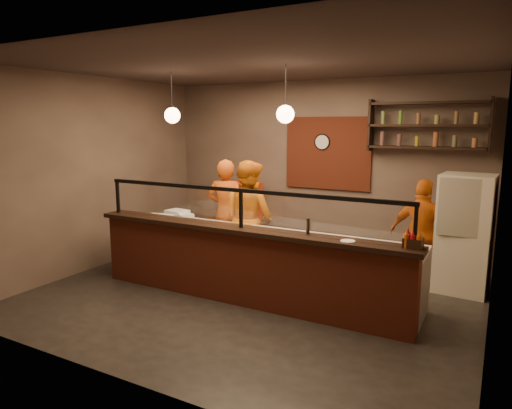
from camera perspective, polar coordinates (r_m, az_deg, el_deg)
The scene contains 29 objects.
floor at distance 6.66m, azimuth -0.49°, elevation -11.30°, with size 6.00×6.00×0.00m, color black.
ceiling at distance 6.25m, azimuth -0.54°, elevation 17.18°, with size 6.00×6.00×0.00m, color #3D322F.
wall_back at distance 8.51m, azimuth 7.68°, elevation 4.41°, with size 6.00×6.00×0.00m, color #6D5C50.
wall_left at distance 8.13m, azimuth -19.38°, elevation 3.67°, with size 5.00×5.00×0.00m, color #6D5C50.
wall_right at distance 5.49m, azimuth 28.07°, elevation 0.22°, with size 5.00×5.00×0.00m, color #6D5C50.
wall_front at distance 4.27m, azimuth -16.98°, elevation -1.51°, with size 6.00×6.00×0.00m, color #6D5C50.
brick_patch at distance 8.39m, azimuth 8.94°, elevation 6.35°, with size 1.60×0.04×1.30m, color maroon.
service_counter at distance 6.24m, azimuth -1.85°, elevation -7.90°, with size 4.60×0.25×1.00m, color maroon.
counter_ledge at distance 6.10m, azimuth -1.87°, elevation -3.16°, with size 4.70×0.37×0.06m, color black.
worktop_cabinet at distance 6.68m, azimuth 0.34°, elevation -7.36°, with size 4.60×0.75×0.85m, color gray.
worktop at distance 6.56m, azimuth 0.34°, elevation -3.60°, with size 4.60×0.75×0.05m, color silver.
sneeze_guard at distance 6.03m, azimuth -1.89°, elevation -0.01°, with size 4.50×0.05×0.52m.
wall_shelving at distance 7.82m, azimuth 20.63°, elevation 9.24°, with size 1.84×0.28×0.85m.
wall_clock at distance 8.41m, azimuth 8.31°, elevation 7.74°, with size 0.30×0.30×0.04m, color black.
pendant_left at distance 7.21m, azimuth -10.42°, elevation 10.91°, with size 0.24×0.24×0.77m.
pendant_right at distance 6.20m, azimuth 3.68°, elevation 11.21°, with size 0.24×0.24×0.77m.
cook_left at distance 7.97m, azimuth -3.77°, elevation -0.89°, with size 0.67×0.44×1.83m, color #DA5914.
cook_mid at distance 7.29m, azimuth -0.90°, elevation -1.75°, with size 0.91×0.71×1.87m, color orange.
cook_right at distance 7.16m, azimuth 20.10°, elevation -3.52°, with size 0.96×0.40×1.64m, color #CF6013.
fridge at distance 7.25m, azimuth 24.60°, elevation -3.33°, with size 0.72×0.67×1.72m, color beige.
red_cooler at distance 8.93m, azimuth -1.60°, elevation -1.37°, with size 0.56×0.52×1.31m, color red.
pizza_dough at distance 6.11m, azimuth 8.53°, elevation -4.46°, with size 0.51×0.51×0.01m, color beige.
prep_tub_a at distance 7.25m, azimuth -8.99°, elevation -1.65°, with size 0.28×0.22×0.14m, color silver.
prep_tub_b at distance 7.41m, azimuth -9.83°, elevation -1.32°, with size 0.33×0.26×0.17m, color white.
prep_tub_c at distance 7.22m, azimuth -11.66°, elevation -1.81°, with size 0.27×0.21×0.13m, color white.
rolling_pin at distance 7.69m, azimuth -11.48°, elevation -1.32°, with size 0.07×0.07×0.39m, color yellow.
condiment_caddy at distance 5.38m, azimuth 19.05°, elevation -4.57°, with size 0.21×0.16×0.11m, color black.
pepper_mill at distance 5.74m, azimuth 6.51°, elevation -2.72°, with size 0.04×0.04×0.20m, color black.
small_plate at distance 5.48m, azimuth 11.41°, elevation -4.51°, with size 0.17×0.17×0.01m, color white.
Camera 1 is at (3.00, -5.42, 2.42)m, focal length 32.00 mm.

